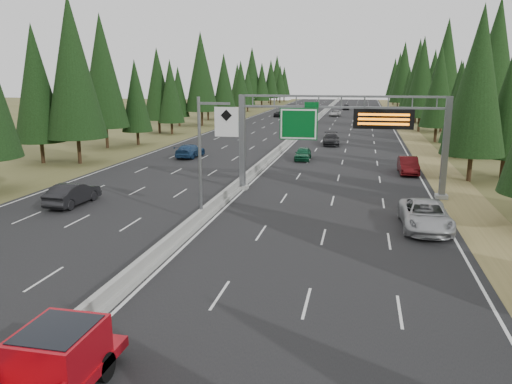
{
  "coord_description": "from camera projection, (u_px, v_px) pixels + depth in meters",
  "views": [
    {
      "loc": [
        9.91,
        -4.72,
        9.27
      ],
      "look_at": [
        4.68,
        20.0,
        3.42
      ],
      "focal_mm": 35.0,
      "sensor_mm": 36.0,
      "label": 1
    }
  ],
  "objects": [
    {
      "name": "car_ahead_dkred",
      "position": [
        408.0,
        165.0,
        48.35
      ],
      "size": [
        1.83,
        4.97,
        1.63
      ],
      "primitive_type": "imported",
      "rotation": [
        0.0,
        0.0,
        0.02
      ],
      "color": "#4B0A0D",
      "rests_on": "road"
    },
    {
      "name": "car_onc_far",
      "position": [
        280.0,
        114.0,
        117.49
      ],
      "size": [
        2.33,
        4.79,
        1.31
      ],
      "primitive_type": "imported",
      "rotation": [
        0.0,
        0.0,
        3.11
      ],
      "color": "black",
      "rests_on": "road"
    },
    {
      "name": "car_onc_white",
      "position": [
        291.0,
        130.0,
        81.94
      ],
      "size": [
        1.8,
        4.07,
        1.36
      ],
      "primitive_type": "imported",
      "rotation": [
        0.0,
        0.0,
        3.19
      ],
      "color": "#B3B3B3",
      "rests_on": "road"
    },
    {
      "name": "car_ahead_green",
      "position": [
        303.0,
        154.0,
        56.34
      ],
      "size": [
        1.79,
        4.26,
        1.44
      ],
      "primitive_type": "imported",
      "rotation": [
        0.0,
        0.0,
        0.02
      ],
      "color": "#124F30",
      "rests_on": "road"
    },
    {
      "name": "sign_gantry",
      "position": [
        349.0,
        129.0,
        38.84
      ],
      "size": [
        16.75,
        0.98,
        7.8
      ],
      "color": "slate",
      "rests_on": "road"
    },
    {
      "name": "car_ahead_dkgrey",
      "position": [
        331.0,
        139.0,
        68.76
      ],
      "size": [
        2.61,
        5.56,
        1.57
      ],
      "primitive_type": "imported",
      "rotation": [
        0.0,
        0.0,
        0.08
      ],
      "color": "black",
      "rests_on": "road"
    },
    {
      "name": "red_pickup",
      "position": [
        49.0,
        366.0,
        14.21
      ],
      "size": [
        2.25,
        6.3,
        2.05
      ],
      "color": "black",
      "rests_on": "road"
    },
    {
      "name": "shoulder_left",
      "position": [
        202.0,
        130.0,
        88.42
      ],
      "size": [
        3.6,
        260.0,
        0.06
      ],
      "primitive_type": "cube",
      "color": "#505025",
      "rests_on": "ground"
    },
    {
      "name": "car_onc_blue",
      "position": [
        190.0,
        151.0,
        58.27
      ],
      "size": [
        2.38,
        5.38,
        1.54
      ],
      "primitive_type": "imported",
      "rotation": [
        0.0,
        0.0,
        3.1
      ],
      "color": "navy",
      "rests_on": "road"
    },
    {
      "name": "road",
      "position": [
        302.0,
        132.0,
        84.83
      ],
      "size": [
        32.0,
        260.0,
        0.08
      ],
      "primitive_type": "cube",
      "color": "black",
      "rests_on": "ground"
    },
    {
      "name": "tree_row_right",
      "position": [
        453.0,
        77.0,
        69.69
      ],
      "size": [
        11.58,
        240.47,
        18.9
      ],
      "color": "black",
      "rests_on": "ground"
    },
    {
      "name": "tree_row_left",
      "position": [
        139.0,
        79.0,
        71.6
      ],
      "size": [
        10.73,
        240.95,
        18.11
      ],
      "color": "black",
      "rests_on": "ground"
    },
    {
      "name": "car_ahead_far",
      "position": [
        346.0,
        107.0,
        142.74
      ],
      "size": [
        1.96,
        4.54,
        1.53
      ],
      "primitive_type": "imported",
      "rotation": [
        0.0,
        0.0,
        -0.04
      ],
      "color": "black",
      "rests_on": "road"
    },
    {
      "name": "hov_sign_pole",
      "position": [
        208.0,
        151.0,
        31.2
      ],
      "size": [
        2.8,
        0.5,
        8.0
      ],
      "color": "slate",
      "rests_on": "road"
    },
    {
      "name": "shoulder_right",
      "position": [
        411.0,
        135.0,
        81.24
      ],
      "size": [
        3.6,
        260.0,
        0.06
      ],
      "primitive_type": "cube",
      "color": "olive",
      "rests_on": "ground"
    },
    {
      "name": "car_ahead_white",
      "position": [
        335.0,
        113.0,
        118.89
      ],
      "size": [
        2.76,
        5.4,
        1.46
      ],
      "primitive_type": "imported",
      "rotation": [
        0.0,
        0.0,
        -0.06
      ],
      "color": "#BEBEBE",
      "rests_on": "road"
    },
    {
      "name": "median_barrier",
      "position": [
        302.0,
        130.0,
        84.74
      ],
      "size": [
        0.7,
        260.0,
        0.85
      ],
      "color": "gray",
      "rests_on": "road"
    },
    {
      "name": "silver_minivan",
      "position": [
        425.0,
        215.0,
        30.73
      ],
      "size": [
        2.97,
        6.22,
        1.71
      ],
      "primitive_type": "imported",
      "rotation": [
        0.0,
        0.0,
        0.02
      ],
      "color": "#A6A8AB",
      "rests_on": "road"
    },
    {
      "name": "car_onc_near",
      "position": [
        73.0,
        194.0,
        36.53
      ],
      "size": [
        1.9,
        5.04,
        1.64
      ],
      "primitive_type": "imported",
      "rotation": [
        0.0,
        0.0,
        3.11
      ],
      "color": "black",
      "rests_on": "road"
    }
  ]
}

